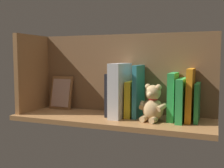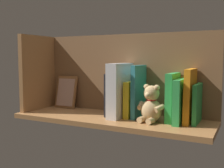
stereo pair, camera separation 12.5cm
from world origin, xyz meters
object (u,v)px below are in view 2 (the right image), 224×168
Objects in this scene: dictionary_thick_white at (120,90)px; picture_frame_leaning at (66,92)px; book_0 at (197,104)px; teddy_bear at (151,105)px.

dictionary_thick_white reaches higher than picture_frame_leaning.
book_0 is 0.67× the size of dictionary_thick_white.
book_0 is 70.23cm from picture_frame_leaning.
teddy_bear is at bearing 168.44° from picture_frame_leaning.
book_0 is at bearing 176.47° from picture_frame_leaning.
dictionary_thick_white reaches higher than teddy_bear.
picture_frame_leaning is at bearing 1.17° from teddy_bear.
dictionary_thick_white is at bearing -0.13° from teddy_bear.
picture_frame_leaning is (52.16, -10.67, 1.56)cm from teddy_bear.
picture_frame_leaning reaches higher than teddy_bear.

